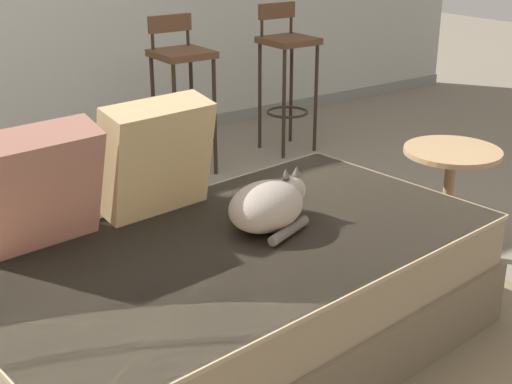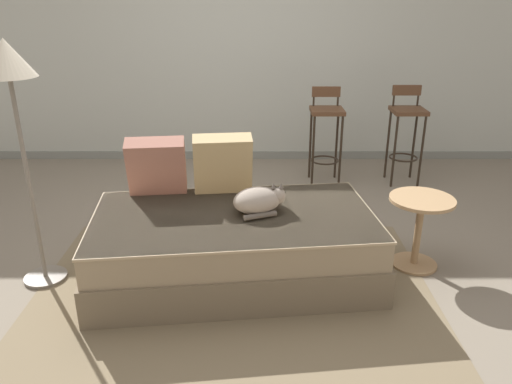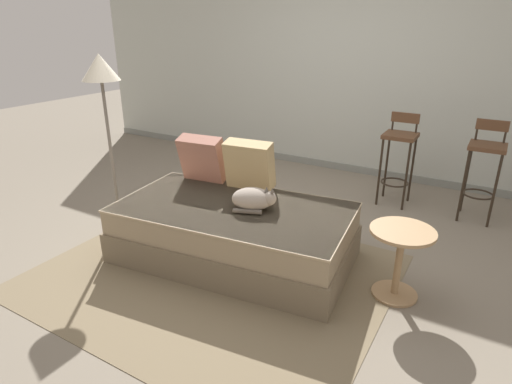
# 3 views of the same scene
# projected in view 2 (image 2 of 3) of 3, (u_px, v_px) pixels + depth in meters

# --- Properties ---
(ground_plane) EXTENTS (16.00, 16.00, 0.00)m
(ground_plane) POSITION_uv_depth(u_px,v_px,m) (236.00, 248.00, 3.81)
(ground_plane) COLOR slate
(ground_plane) RESTS_ON ground
(wall_back_panel) EXTENTS (8.00, 0.10, 2.60)m
(wall_back_panel) POSITION_uv_depth(u_px,v_px,m) (242.00, 43.00, 5.41)
(wall_back_panel) COLOR #B7BCB2
(wall_back_panel) RESTS_ON ground
(wall_baseboard_trim) EXTENTS (8.00, 0.02, 0.09)m
(wall_baseboard_trim) POSITION_uv_depth(u_px,v_px,m) (243.00, 155.00, 5.83)
(wall_baseboard_trim) COLOR gray
(wall_baseboard_trim) RESTS_ON ground
(area_rug) EXTENTS (2.56, 2.12, 0.01)m
(area_rug) POSITION_uv_depth(u_px,v_px,m) (232.00, 300.00, 3.15)
(area_rug) COLOR #75664C
(area_rug) RESTS_ON ground
(couch) EXTENTS (1.97, 1.22, 0.46)m
(couch) POSITION_uv_depth(u_px,v_px,m) (234.00, 245.00, 3.35)
(couch) COLOR #766750
(couch) RESTS_ON ground
(throw_pillow_corner) EXTENTS (0.43, 0.30, 0.43)m
(throw_pillow_corner) POSITION_uv_depth(u_px,v_px,m) (156.00, 166.00, 3.51)
(throw_pillow_corner) COLOR #936051
(throw_pillow_corner) RESTS_ON couch
(throw_pillow_middle) EXTENTS (0.44, 0.27, 0.43)m
(throw_pillow_middle) POSITION_uv_depth(u_px,v_px,m) (222.00, 163.00, 3.56)
(throw_pillow_middle) COLOR tan
(throw_pillow_middle) RESTS_ON couch
(cat) EXTENTS (0.38, 0.34, 0.20)m
(cat) POSITION_uv_depth(u_px,v_px,m) (258.00, 200.00, 3.27)
(cat) COLOR gray
(cat) RESTS_ON couch
(bar_stool_near_window) EXTENTS (0.32, 0.32, 0.95)m
(bar_stool_near_window) POSITION_uv_depth(u_px,v_px,m) (325.00, 125.00, 4.93)
(bar_stool_near_window) COLOR #2D2319
(bar_stool_near_window) RESTS_ON ground
(bar_stool_by_doorway) EXTENTS (0.32, 0.32, 0.97)m
(bar_stool_by_doorway) POSITION_uv_depth(u_px,v_px,m) (406.00, 125.00, 4.92)
(bar_stool_by_doorway) COLOR #2D2319
(bar_stool_by_doorway) RESTS_ON ground
(side_table) EXTENTS (0.44, 0.44, 0.52)m
(side_table) POSITION_uv_depth(u_px,v_px,m) (419.00, 222.00, 3.44)
(side_table) COLOR tan
(side_table) RESTS_ON ground
(floor_lamp) EXTENTS (0.32, 0.32, 1.57)m
(floor_lamp) POSITION_uv_depth(u_px,v_px,m) (10.00, 82.00, 2.90)
(floor_lamp) COLOR slate
(floor_lamp) RESTS_ON ground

